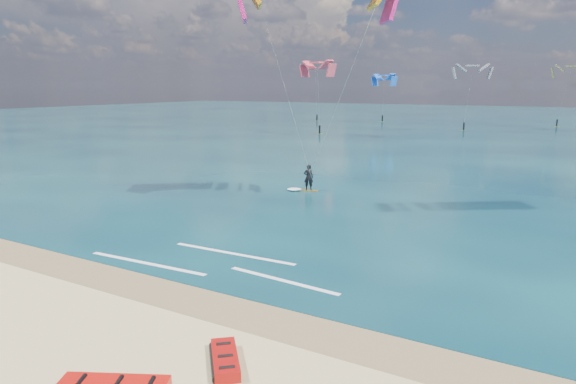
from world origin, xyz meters
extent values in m
plane|color=tan|center=(0.00, 40.00, 0.00)|extent=(320.00, 320.00, 0.00)
cube|color=olive|center=(0.00, 3.00, 0.00)|extent=(320.00, 2.40, 0.01)
cube|color=#092232|center=(0.00, 104.00, 0.02)|extent=(320.00, 200.00, 0.04)
cube|color=gold|center=(-5.25, 23.28, 0.07)|extent=(1.56, 0.75, 0.07)
imported|color=black|center=(-5.25, 23.28, 1.09)|extent=(0.86, 0.77, 1.99)
cylinder|color=black|center=(-4.92, 22.95, 1.38)|extent=(0.60, 0.16, 0.04)
cube|color=white|center=(2.48, 6.30, 0.04)|extent=(5.40, 0.63, 0.01)
cube|color=white|center=(-3.99, 5.00, 0.04)|extent=(6.59, 0.59, 0.01)
cube|color=white|center=(-1.37, 8.10, 0.04)|extent=(6.76, 0.49, 0.01)
camera|label=1|loc=(12.75, -11.06, 8.03)|focal=32.00mm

